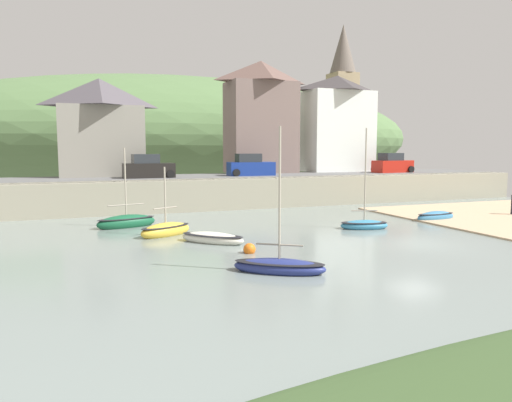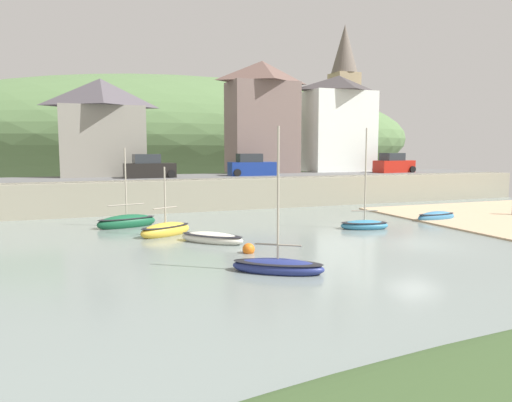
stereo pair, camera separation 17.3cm
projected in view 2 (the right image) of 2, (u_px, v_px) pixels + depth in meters
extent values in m
cube|color=gray|center=(415.00, 244.00, 24.91)|extent=(48.00, 40.00, 0.06)
cube|color=gray|center=(282.00, 192.00, 40.57)|extent=(48.00, 2.40, 2.40)
cube|color=#606060|center=(265.00, 176.00, 43.89)|extent=(48.00, 9.00, 0.10)
ellipsoid|color=#537444|center=(174.00, 138.00, 75.01)|extent=(80.00, 44.00, 18.11)
cube|color=gray|center=(102.00, 141.00, 42.90)|extent=(7.00, 5.38, 6.04)
pyramid|color=#4E484F|center=(100.00, 93.00, 42.43)|extent=(7.30, 5.68, 2.44)
cube|color=#75615B|center=(262.00, 128.00, 48.10)|extent=(6.59, 4.15, 8.85)
pyramid|color=brown|center=(262.00, 72.00, 47.50)|extent=(6.89, 4.45, 2.06)
cube|color=white|center=(338.00, 132.00, 51.16)|extent=(7.01, 4.34, 8.31)
pyramid|color=#3D3839|center=(339.00, 84.00, 50.62)|extent=(7.31, 4.64, 1.64)
cube|color=tan|center=(343.00, 122.00, 55.79)|extent=(2.80, 2.80, 10.88)
cone|color=#665B51|center=(345.00, 49.00, 54.90)|extent=(3.00, 3.00, 5.42)
ellipsoid|color=teal|center=(436.00, 217.00, 32.72)|extent=(3.14, 1.11, 0.80)
ellipsoid|color=black|center=(436.00, 214.00, 32.69)|extent=(3.07, 1.08, 0.12)
ellipsoid|color=teal|center=(364.00, 226.00, 29.35)|extent=(3.14, 2.02, 0.68)
ellipsoid|color=black|center=(364.00, 223.00, 29.32)|extent=(3.08, 1.98, 0.12)
cylinder|color=#B2A893|center=(366.00, 174.00, 29.01)|extent=(0.09, 0.09, 5.51)
cylinder|color=gray|center=(365.00, 211.00, 29.25)|extent=(1.56, 0.50, 0.07)
ellipsoid|color=navy|center=(278.00, 267.00, 19.07)|extent=(3.74, 3.11, 0.71)
ellipsoid|color=black|center=(278.00, 263.00, 19.04)|extent=(3.66, 3.04, 0.12)
cylinder|color=#B2A893|center=(278.00, 193.00, 18.75)|extent=(0.09, 0.09, 5.15)
cylinder|color=gray|center=(278.00, 245.00, 18.97)|extent=(1.58, 1.11, 0.07)
ellipsoid|color=#165534|center=(127.00, 223.00, 29.99)|extent=(3.90, 2.14, 0.99)
ellipsoid|color=black|center=(127.00, 218.00, 29.96)|extent=(3.82, 2.09, 0.12)
cylinder|color=#B2A893|center=(126.00, 181.00, 29.71)|extent=(0.09, 0.09, 4.10)
cylinder|color=gray|center=(126.00, 205.00, 29.86)|extent=(2.24, 0.68, 0.07)
ellipsoid|color=silver|center=(212.00, 239.00, 25.07)|extent=(3.32, 3.37, 0.71)
ellipsoid|color=black|center=(212.00, 235.00, 25.05)|extent=(3.26, 3.30, 0.12)
ellipsoid|color=gold|center=(166.00, 231.00, 27.10)|extent=(3.42, 2.52, 0.94)
ellipsoid|color=black|center=(166.00, 226.00, 27.07)|extent=(3.35, 2.47, 0.12)
cylinder|color=#B2A893|center=(165.00, 195.00, 26.88)|extent=(0.09, 0.09, 3.10)
cylinder|color=gray|center=(165.00, 208.00, 26.96)|extent=(1.45, 0.79, 0.07)
cube|color=black|center=(150.00, 170.00, 40.19)|extent=(4.18, 1.90, 1.20)
cube|color=#282D33|center=(146.00, 159.00, 40.00)|extent=(2.17, 1.60, 0.80)
cylinder|color=black|center=(168.00, 173.00, 41.54)|extent=(0.64, 0.22, 0.64)
cylinder|color=black|center=(172.00, 174.00, 40.06)|extent=(0.64, 0.22, 0.64)
cylinder|color=black|center=(128.00, 174.00, 40.38)|extent=(0.64, 0.22, 0.64)
cylinder|color=black|center=(131.00, 175.00, 38.90)|extent=(0.64, 0.22, 0.64)
cube|color=navy|center=(252.00, 169.00, 43.37)|extent=(4.18, 1.91, 1.20)
cube|color=#282D33|center=(249.00, 158.00, 43.18)|extent=(2.17, 1.61, 0.80)
cylinder|color=black|center=(266.00, 171.00, 44.72)|extent=(0.64, 0.22, 0.64)
cylinder|color=black|center=(272.00, 172.00, 43.24)|extent=(0.64, 0.22, 0.64)
cylinder|color=black|center=(232.00, 172.00, 43.56)|extent=(0.64, 0.22, 0.64)
cylinder|color=black|center=(237.00, 173.00, 42.07)|extent=(0.64, 0.22, 0.64)
cube|color=#B31E14|center=(394.00, 166.00, 48.73)|extent=(4.26, 2.13, 1.20)
cube|color=#282D33|center=(392.00, 157.00, 48.53)|extent=(2.25, 1.72, 0.80)
cylinder|color=black|center=(403.00, 169.00, 50.08)|extent=(0.64, 0.22, 0.64)
cylinder|color=black|center=(413.00, 169.00, 48.59)|extent=(0.64, 0.22, 0.64)
cylinder|color=black|center=(375.00, 169.00, 48.92)|extent=(0.64, 0.22, 0.64)
cylinder|color=black|center=(385.00, 170.00, 47.43)|extent=(0.64, 0.22, 0.64)
sphere|color=orange|center=(249.00, 249.00, 22.58)|extent=(0.58, 0.58, 0.58)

